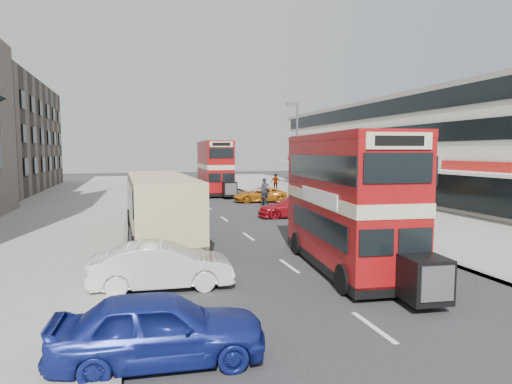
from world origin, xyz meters
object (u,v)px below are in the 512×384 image
object	(u,v)px
bus_main	(346,201)
bus_second	(215,167)
car_right_b	(260,195)
coach	(160,204)
street_lamp	(296,146)
car_left_near	(160,328)
pedestrian_near	(335,199)
car_left_front	(162,266)
pedestrian_far	(275,182)
car_right_a	(293,207)
cyclist	(265,196)

from	to	relation	value
bus_main	bus_second	size ratio (longest dim) A/B	0.94
car_right_b	bus_main	bearing A→B (deg)	-2.97
coach	bus_main	bearing A→B (deg)	-52.18
street_lamp	car_left_near	distance (m)	25.57
bus_second	car_right_b	size ratio (longest dim) A/B	2.08
coach	pedestrian_near	distance (m)	14.25
bus_main	car_left_front	distance (m)	7.00
car_left_near	pedestrian_far	bearing A→B (deg)	-17.87
car_left_front	car_right_a	xyz separation A→B (m)	(9.49, 12.98, -0.04)
street_lamp	bus_main	distance (m)	17.68
pedestrian_near	pedestrian_far	bearing A→B (deg)	-91.43
car_right_b	pedestrian_near	world-z (taller)	pedestrian_near
bus_second	pedestrian_near	bearing A→B (deg)	113.15
bus_main	car_left_near	distance (m)	9.14
pedestrian_near	bus_second	bearing A→B (deg)	-67.75
car_left_front	car_right_a	distance (m)	16.08
street_lamp	car_left_front	bearing A→B (deg)	-123.22
cyclist	pedestrian_near	bearing A→B (deg)	-49.09
car_right_b	pedestrian_far	bearing A→B (deg)	157.70
coach	cyclist	size ratio (longest dim) A/B	4.93
street_lamp	bus_second	bearing A→B (deg)	108.33
bus_main	pedestrian_far	bearing A→B (deg)	-97.78
pedestrian_far	street_lamp	bearing A→B (deg)	-100.78
pedestrian_far	cyclist	size ratio (longest dim) A/B	0.82
street_lamp	bus_main	world-z (taller)	street_lamp
bus_main	car_left_near	bearing A→B (deg)	43.25
car_right_b	pedestrian_far	world-z (taller)	pedestrian_far
car_left_front	cyclist	world-z (taller)	cyclist
coach	car_right_b	distance (m)	16.62
bus_main	car_right_a	world-z (taller)	bus_main
car_left_front	pedestrian_near	distance (m)	19.50
street_lamp	cyclist	size ratio (longest dim) A/B	3.56
street_lamp	cyclist	distance (m)	4.72
car_right_b	pedestrian_far	distance (m)	9.01
car_left_front	pedestrian_far	bearing A→B (deg)	-21.12
pedestrian_far	car_left_front	bearing A→B (deg)	-114.21
bus_second	cyclist	distance (m)	11.11
bus_second	pedestrian_near	size ratio (longest dim) A/B	6.03
car_left_near	car_left_front	world-z (taller)	car_left_near
cyclist	car_right_a	bearing A→B (deg)	-88.25
car_right_a	pedestrian_far	bearing A→B (deg)	169.30
car_right_a	car_left_near	bearing A→B (deg)	-24.76
street_lamp	car_left_front	distance (m)	21.15
pedestrian_near	car_left_front	bearing A→B (deg)	48.19
bus_second	coach	xyz separation A→B (m)	(-6.88, -21.47, -1.02)
car_left_near	car_right_a	bearing A→B (deg)	-24.32
coach	cyclist	xyz separation A→B (m)	(8.88, 10.72, -0.94)
car_right_a	street_lamp	bearing A→B (deg)	160.85
bus_main	pedestrian_near	distance (m)	15.39
car_left_near	car_right_b	bearing A→B (deg)	-16.28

